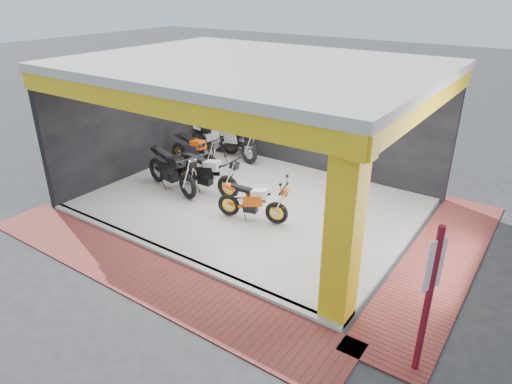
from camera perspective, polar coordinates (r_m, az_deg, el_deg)
ground at (r=10.64m, az=-6.75°, el=-5.59°), size 80.00×80.00×0.00m
showroom_floor at (r=11.99m, az=-0.49°, el=-1.45°), size 8.00×6.00×0.10m
showroom_ceiling at (r=10.90m, az=-0.56°, el=15.54°), size 8.40×6.40×0.20m
back_wall at (r=13.88m, az=6.99°, el=9.57°), size 8.20×0.20×3.50m
left_wall at (r=14.02m, az=-14.52°, el=9.11°), size 0.20×6.20×3.50m
corner_column at (r=7.44m, az=10.94°, el=-4.65°), size 0.50×0.50×3.50m
header_beam_front at (r=8.73m, az=-12.21°, el=10.66°), size 8.40×0.30×0.40m
header_beam_right at (r=9.28m, az=20.40°, el=10.50°), size 0.30×6.40×0.40m
floor_kerb at (r=10.00m, az=-10.62°, el=-7.72°), size 8.00×0.20×0.10m
paver_front at (r=9.59m, az=-13.91°, el=-9.87°), size 9.00×1.40×0.03m
paver_right at (r=10.37m, az=21.97°, el=-8.22°), size 1.40×7.00×0.03m
signpost at (r=6.95m, az=20.78°, el=-12.12°), size 0.16×0.33×2.48m
moto_hero at (r=10.63m, az=2.61°, el=-1.32°), size 2.00×1.15×1.15m
moto_row_a at (r=11.84m, az=-3.56°, el=2.02°), size 2.24×0.87×1.36m
moto_row_b at (r=11.98m, az=-8.62°, el=2.25°), size 2.48×1.36×1.43m
moto_row_c at (r=13.40m, az=-5.87°, el=4.72°), size 2.33×1.15×1.36m
moto_row_d at (r=14.26m, az=-0.91°, el=6.32°), size 2.54×1.36×1.47m
moto_row_e at (r=15.14m, az=-3.23°, el=6.80°), size 2.04×1.20×1.17m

